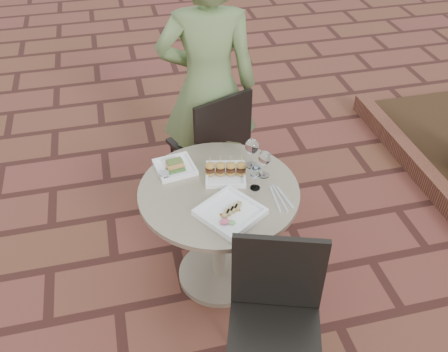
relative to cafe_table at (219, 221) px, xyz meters
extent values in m
plane|color=#592923|center=(0.18, -0.12, -0.48)|extent=(60.00, 60.00, 0.00)
cylinder|color=gray|center=(0.00, 0.00, -0.46)|extent=(0.52, 0.52, 0.04)
cylinder|color=gray|center=(0.00, 0.00, -0.13)|extent=(0.08, 0.08, 0.70)
cylinder|color=tan|center=(0.00, 0.00, 0.23)|extent=(0.90, 0.90, 0.03)
cube|color=black|center=(0.11, 0.81, -0.03)|extent=(0.57, 0.57, 0.03)
cube|color=black|center=(0.18, 0.62, 0.22)|extent=(0.42, 0.19, 0.46)
cylinder|color=black|center=(0.21, 1.05, -0.26)|extent=(0.02, 0.02, 0.44)
cylinder|color=black|center=(-0.14, 0.92, -0.26)|extent=(0.02, 0.02, 0.44)
cylinder|color=black|center=(0.35, 0.70, -0.26)|extent=(0.02, 0.02, 0.44)
cylinder|color=black|center=(0.00, 0.56, -0.26)|extent=(0.02, 0.02, 0.44)
cube|color=black|center=(0.08, -0.80, -0.03)|extent=(0.56, 0.56, 0.03)
cube|color=black|center=(0.14, -0.62, 0.22)|extent=(0.43, 0.17, 0.46)
cylinder|color=black|center=(-0.04, -0.56, -0.26)|extent=(0.02, 0.02, 0.44)
cylinder|color=black|center=(0.32, -0.69, -0.26)|extent=(0.02, 0.02, 0.44)
imported|color=#5B7540|center=(0.12, 0.81, 0.42)|extent=(0.72, 0.53, 1.81)
cube|color=white|center=(-0.21, 0.24, 0.25)|extent=(0.25, 0.25, 0.01)
cube|color=#E89251|center=(-0.21, 0.24, 0.28)|extent=(0.10, 0.07, 0.03)
cube|color=#4A5A28|center=(-0.21, 0.24, 0.30)|extent=(0.10, 0.07, 0.01)
cube|color=white|center=(0.06, 0.10, 0.25)|extent=(0.27, 0.27, 0.01)
cube|color=white|center=(0.01, -0.21, 0.25)|extent=(0.40, 0.40, 0.01)
ellipsoid|color=#CF556E|center=(-0.03, -0.28, 0.27)|extent=(0.05, 0.04, 0.02)
cylinder|color=white|center=(0.20, -0.04, 0.25)|extent=(0.06, 0.06, 0.00)
cylinder|color=white|center=(0.20, -0.04, 0.28)|extent=(0.01, 0.01, 0.07)
ellipsoid|color=white|center=(0.20, -0.04, 0.36)|extent=(0.07, 0.07, 0.08)
cylinder|color=white|center=(0.20, -0.04, 0.36)|extent=(0.05, 0.05, 0.04)
cylinder|color=white|center=(0.23, 0.17, 0.25)|extent=(0.07, 0.07, 0.00)
cylinder|color=white|center=(0.23, 0.17, 0.29)|extent=(0.01, 0.01, 0.08)
ellipsoid|color=white|center=(0.23, 0.17, 0.38)|extent=(0.08, 0.08, 0.10)
cylinder|color=white|center=(0.28, 0.06, 0.25)|extent=(0.06, 0.06, 0.00)
cylinder|color=white|center=(0.28, 0.06, 0.29)|extent=(0.01, 0.01, 0.08)
ellipsoid|color=white|center=(0.28, 0.06, 0.37)|extent=(0.07, 0.07, 0.09)
cylinder|color=silver|center=(-0.28, 0.17, 0.27)|extent=(0.07, 0.07, 0.04)
camera|label=1|loc=(-0.46, -2.05, 2.05)|focal=40.00mm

